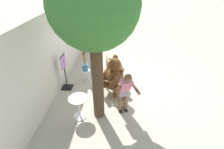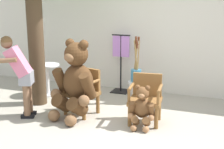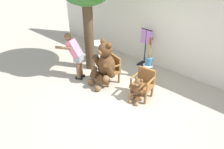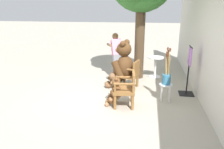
% 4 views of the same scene
% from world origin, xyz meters
% --- Properties ---
extents(ground_plane, '(60.00, 60.00, 0.00)m').
position_xyz_m(ground_plane, '(0.00, 0.00, 0.00)').
color(ground_plane, '#A8A091').
extents(back_wall, '(10.00, 0.16, 2.80)m').
position_xyz_m(back_wall, '(0.00, 2.40, 1.40)').
color(back_wall, silver).
rests_on(back_wall, ground).
extents(wooden_chair_left, '(0.67, 0.64, 0.86)m').
position_xyz_m(wooden_chair_left, '(-0.61, 0.45, 0.46)').
color(wooden_chair_left, brown).
rests_on(wooden_chair_left, ground).
extents(wooden_chair_right, '(0.61, 0.58, 0.86)m').
position_xyz_m(wooden_chair_right, '(0.62, 0.45, 0.46)').
color(wooden_chair_right, brown).
rests_on(wooden_chair_right, ground).
extents(teddy_bear_large, '(0.91, 0.92, 1.46)m').
position_xyz_m(teddy_bear_large, '(-0.64, 0.19, 0.72)').
color(teddy_bear_large, '#4C3019').
rests_on(teddy_bear_large, ground).
extents(teddy_bear_small, '(0.45, 0.44, 0.75)m').
position_xyz_m(teddy_bear_small, '(0.63, 0.17, 0.37)').
color(teddy_bear_small, brown).
rests_on(teddy_bear_small, ground).
extents(person_visitor, '(0.72, 0.67, 1.52)m').
position_xyz_m(person_visitor, '(-1.61, -0.13, 0.91)').
color(person_visitor, black).
rests_on(person_visitor, ground).
extents(white_stool, '(0.34, 0.34, 0.46)m').
position_xyz_m(white_stool, '(0.14, 1.43, 0.36)').
color(white_stool, silver).
rests_on(white_stool, ground).
extents(brush_bucket, '(0.22, 0.22, 0.96)m').
position_xyz_m(brush_bucket, '(0.14, 1.43, 0.68)').
color(brush_bucket, teal).
rests_on(brush_bucket, white_stool).
extents(round_side_table, '(0.56, 0.56, 0.72)m').
position_xyz_m(round_side_table, '(-1.89, 1.20, 0.45)').
color(round_side_table, white).
rests_on(round_side_table, ground).
extents(clothing_display_stand, '(0.44, 0.40, 1.36)m').
position_xyz_m(clothing_display_stand, '(-0.42, 2.05, 0.72)').
color(clothing_display_stand, black).
rests_on(clothing_display_stand, ground).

